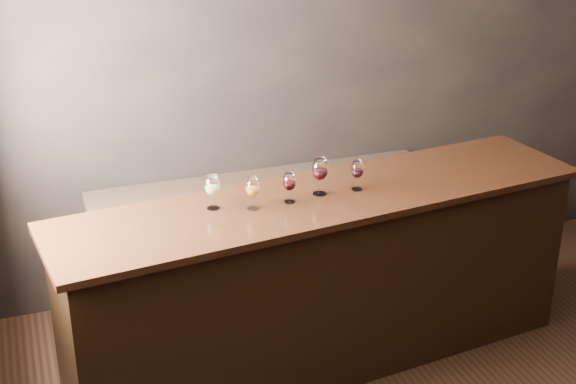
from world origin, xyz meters
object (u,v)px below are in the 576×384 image
object	(u,v)px
back_bar_shelf	(264,236)
glass_red_b	(320,170)
glass_red_c	(357,170)
glass_red_a	(290,182)
glass_amber	(253,188)
glass_white	(212,186)
bar_counter	(324,284)

from	to	relation	value
back_bar_shelf	glass_red_b	xyz separation A→B (m)	(0.04, -0.90, 0.82)
back_bar_shelf	glass_red_b	distance (m)	1.22
back_bar_shelf	glass_red_c	size ratio (longest dim) A/B	13.43
glass_red_a	glass_amber	bearing A→B (deg)	-176.14
glass_amber	glass_red_b	world-z (taller)	glass_red_b
glass_red_b	glass_red_a	bearing A→B (deg)	-166.97
back_bar_shelf	glass_red_c	world-z (taller)	glass_red_c
glass_white	bar_counter	bearing A→B (deg)	-3.19
glass_red_b	glass_red_c	world-z (taller)	glass_red_b
glass_amber	glass_red_c	distance (m)	0.64
back_bar_shelf	glass_red_b	bearing A→B (deg)	-87.14
bar_counter	glass_red_b	size ratio (longest dim) A/B	14.08
glass_red_a	glass_red_c	world-z (taller)	glass_red_c
glass_amber	glass_red_b	size ratio (longest dim) A/B	0.84
glass_amber	glass_red_a	xyz separation A→B (m)	(0.21, 0.01, -0.01)
back_bar_shelf	bar_counter	bearing A→B (deg)	-85.55
bar_counter	back_bar_shelf	world-z (taller)	bar_counter
bar_counter	glass_amber	bearing A→B (deg)	178.18
bar_counter	glass_amber	xyz separation A→B (m)	(-0.44, -0.04, 0.69)
glass_red_c	back_bar_shelf	bearing A→B (deg)	106.42
back_bar_shelf	glass_amber	bearing A→B (deg)	-110.90
glass_white	glass_red_c	xyz separation A→B (m)	(0.84, -0.02, -0.01)
back_bar_shelf	glass_red_b	size ratio (longest dim) A/B	10.89
back_bar_shelf	glass_white	distance (m)	1.33
glass_amber	bar_counter	bearing A→B (deg)	4.73
bar_counter	glass_red_c	distance (m)	0.72
bar_counter	glass_white	bearing A→B (deg)	170.25
back_bar_shelf	glass_red_a	bearing A→B (deg)	-99.12
glass_amber	glass_red_b	xyz separation A→B (m)	(0.41, 0.06, 0.02)
glass_white	glass_red_b	world-z (taller)	glass_red_b
glass_red_b	bar_counter	bearing A→B (deg)	-41.33
glass_white	glass_red_c	world-z (taller)	glass_white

